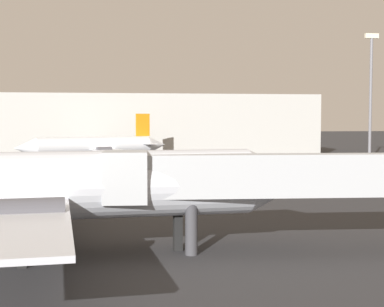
{
  "coord_description": "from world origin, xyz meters",
  "views": [
    {
      "loc": [
        -4.0,
        -7.98,
        7.67
      ],
      "look_at": [
        5.71,
        53.94,
        3.77
      ],
      "focal_mm": 54.09,
      "sensor_mm": 36.0,
      "label": 1
    }
  ],
  "objects_px": {
    "light_mast_right": "(371,91)",
    "airplane_distant": "(95,146)",
    "airplane_at_gate": "(40,186)",
    "jet_bridge": "(264,177)"
  },
  "relations": [
    {
      "from": "light_mast_right",
      "to": "airplane_distant",
      "type": "bearing_deg",
      "value": 179.25
    },
    {
      "from": "airplane_at_gate",
      "to": "airplane_distant",
      "type": "bearing_deg",
      "value": 83.77
    },
    {
      "from": "jet_bridge",
      "to": "light_mast_right",
      "type": "bearing_deg",
      "value": -115.99
    },
    {
      "from": "jet_bridge",
      "to": "airplane_at_gate",
      "type": "bearing_deg",
      "value": 0.18
    },
    {
      "from": "airplane_at_gate",
      "to": "light_mast_right",
      "type": "relative_size",
      "value": 1.43
    },
    {
      "from": "airplane_distant",
      "to": "light_mast_right",
      "type": "height_order",
      "value": "light_mast_right"
    },
    {
      "from": "airplane_at_gate",
      "to": "light_mast_right",
      "type": "xyz_separation_m",
      "value": [
        49.18,
        61.71,
        8.38
      ]
    },
    {
      "from": "airplane_at_gate",
      "to": "airplane_distant",
      "type": "relative_size",
      "value": 1.27
    },
    {
      "from": "airplane_at_gate",
      "to": "airplane_distant",
      "type": "distance_m",
      "value": 62.37
    },
    {
      "from": "airplane_distant",
      "to": "airplane_at_gate",
      "type": "bearing_deg",
      "value": 68.59
    }
  ]
}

